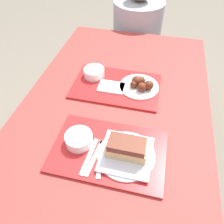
% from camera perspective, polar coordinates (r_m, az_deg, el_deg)
% --- Properties ---
extents(ground_plane, '(12.00, 12.00, 0.00)m').
position_cam_1_polar(ground_plane, '(1.66, -0.36, -20.11)').
color(ground_plane, '#706656').
extents(picnic_table, '(0.91, 1.73, 0.78)m').
position_cam_1_polar(picnic_table, '(1.07, -0.53, -5.39)').
color(picnic_table, maroon).
rests_on(picnic_table, ground_plane).
extents(picnic_bench_far, '(0.87, 0.28, 0.43)m').
position_cam_1_polar(picnic_bench_far, '(2.09, 6.69, 12.32)').
color(picnic_bench_far, maroon).
rests_on(picnic_bench_far, ground_plane).
extents(tray_near, '(0.45, 0.29, 0.01)m').
position_cam_1_polar(tray_near, '(0.89, -0.89, -10.13)').
color(tray_near, red).
rests_on(tray_near, picnic_table).
extents(tray_far, '(0.45, 0.29, 0.01)m').
position_cam_1_polar(tray_far, '(1.16, 1.12, 6.80)').
color(tray_far, red).
rests_on(tray_far, picnic_table).
extents(bowl_coleslaw_near, '(0.11, 0.11, 0.05)m').
position_cam_1_polar(bowl_coleslaw_near, '(0.90, -8.65, -6.91)').
color(bowl_coleslaw_near, white).
rests_on(bowl_coleslaw_near, tray_near).
extents(brisket_sandwich_plate, '(0.23, 0.23, 0.09)m').
position_cam_1_polar(brisket_sandwich_plate, '(0.85, 3.80, -10.18)').
color(brisket_sandwich_plate, white).
rests_on(brisket_sandwich_plate, tray_near).
extents(plastic_fork_near, '(0.04, 0.17, 0.00)m').
position_cam_1_polar(plastic_fork_near, '(0.87, -4.56, -11.71)').
color(plastic_fork_near, white).
rests_on(plastic_fork_near, tray_near).
extents(plastic_knife_near, '(0.05, 0.17, 0.00)m').
position_cam_1_polar(plastic_knife_near, '(0.86, -3.13, -12.02)').
color(plastic_knife_near, white).
rests_on(plastic_knife_near, tray_near).
extents(plastic_spoon_near, '(0.03, 0.17, 0.00)m').
position_cam_1_polar(plastic_spoon_near, '(0.87, -5.98, -11.41)').
color(plastic_spoon_near, white).
rests_on(plastic_spoon_near, tray_near).
extents(condiment_packet, '(0.04, 0.03, 0.01)m').
position_cam_1_polar(condiment_packet, '(0.92, 0.10, -6.48)').
color(condiment_packet, '#3F3F47').
rests_on(condiment_packet, tray_near).
extents(bowl_coleslaw_far, '(0.11, 0.11, 0.05)m').
position_cam_1_polar(bowl_coleslaw_far, '(1.21, -4.69, 10.35)').
color(bowl_coleslaw_far, white).
rests_on(bowl_coleslaw_far, tray_far).
extents(wings_plate_far, '(0.20, 0.20, 0.06)m').
position_cam_1_polar(wings_plate_far, '(1.14, 7.37, 7.10)').
color(wings_plate_far, white).
rests_on(wings_plate_far, tray_far).
extents(napkin_far, '(0.13, 0.09, 0.01)m').
position_cam_1_polar(napkin_far, '(1.14, -0.18, 6.56)').
color(napkin_far, white).
rests_on(napkin_far, tray_far).
extents(person_seated_across, '(0.39, 0.39, 0.66)m').
position_cam_1_polar(person_seated_across, '(1.93, 6.58, 20.65)').
color(person_seated_across, '#9E9EA3').
rests_on(person_seated_across, picnic_bench_far).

